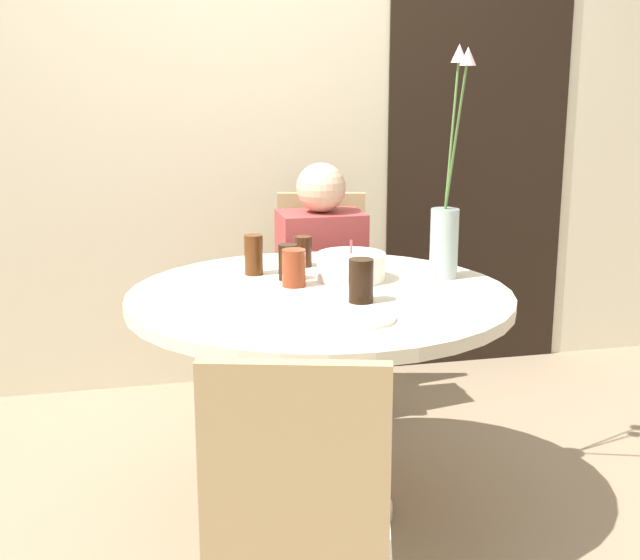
# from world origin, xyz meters

# --- Properties ---
(ground_plane) EXTENTS (16.00, 16.00, 0.00)m
(ground_plane) POSITION_xyz_m (0.00, 0.00, 0.00)
(ground_plane) COLOR #89755B
(wall_back) EXTENTS (8.00, 0.05, 2.60)m
(wall_back) POSITION_xyz_m (0.00, 1.37, 1.30)
(wall_back) COLOR beige
(wall_back) RESTS_ON ground_plane
(doorway_panel) EXTENTS (0.90, 0.01, 2.05)m
(doorway_panel) POSITION_xyz_m (1.09, 1.34, 1.02)
(doorway_panel) COLOR black
(doorway_panel) RESTS_ON ground_plane
(dining_table) EXTENTS (1.22, 1.22, 0.76)m
(dining_table) POSITION_xyz_m (0.00, 0.00, 0.62)
(dining_table) COLOR beige
(dining_table) RESTS_ON ground_plane
(chair_near_front) EXTENTS (0.48, 0.48, 0.92)m
(chair_near_front) POSITION_xyz_m (0.24, 0.97, 0.52)
(chair_near_front) COLOR beige
(chair_near_front) RESTS_ON ground_plane
(chair_left_flank) EXTENTS (0.49, 0.49, 0.92)m
(chair_left_flank) POSITION_xyz_m (-0.28, -0.96, 0.52)
(chair_left_flank) COLOR beige
(chair_left_flank) RESTS_ON ground_plane
(birthday_cake) EXTENTS (0.23, 0.23, 0.13)m
(birthday_cake) POSITION_xyz_m (0.14, 0.14, 0.81)
(birthday_cake) COLOR white
(birthday_cake) RESTS_ON dining_table
(flower_vase) EXTENTS (0.18, 0.31, 0.76)m
(flower_vase) POSITION_xyz_m (0.46, 0.10, 1.00)
(flower_vase) COLOR #9EB2AD
(flower_vase) RESTS_ON dining_table
(side_plate) EXTENTS (0.22, 0.22, 0.01)m
(side_plate) POSITION_xyz_m (0.04, -0.32, 0.77)
(side_plate) COLOR silver
(side_plate) RESTS_ON dining_table
(drink_glass_0) EXTENTS (0.06, 0.06, 0.14)m
(drink_glass_0) POSITION_xyz_m (-0.16, 0.29, 0.83)
(drink_glass_0) COLOR #51280F
(drink_glass_0) RESTS_ON dining_table
(drink_glass_1) EXTENTS (0.08, 0.08, 0.13)m
(drink_glass_1) POSITION_xyz_m (0.09, -0.14, 0.83)
(drink_glass_1) COLOR black
(drink_glass_1) RESTS_ON dining_table
(drink_glass_2) EXTENTS (0.08, 0.08, 0.12)m
(drink_glass_2) POSITION_xyz_m (-0.06, 0.10, 0.82)
(drink_glass_2) COLOR maroon
(drink_glass_2) RESTS_ON dining_table
(drink_glass_3) EXTENTS (0.06, 0.06, 0.11)m
(drink_glass_3) POSITION_xyz_m (0.03, 0.37, 0.82)
(drink_glass_3) COLOR #33190C
(drink_glass_3) RESTS_ON dining_table
(drink_glass_4) EXTENTS (0.06, 0.06, 0.12)m
(drink_glass_4) POSITION_xyz_m (-0.07, 0.19, 0.82)
(drink_glass_4) COLOR black
(drink_glass_4) RESTS_ON dining_table
(person_woman) EXTENTS (0.34, 0.24, 1.08)m
(person_woman) POSITION_xyz_m (0.20, 0.82, 0.51)
(person_woman) COLOR #383333
(person_woman) RESTS_ON ground_plane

